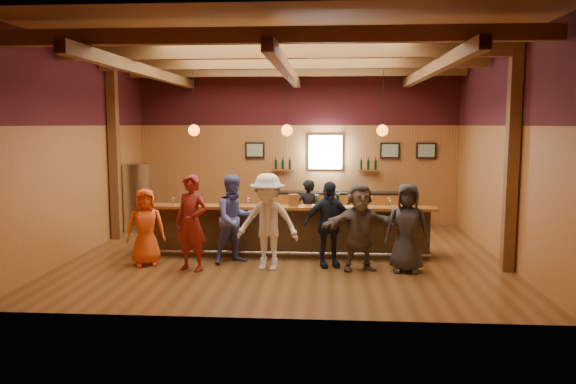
{
  "coord_description": "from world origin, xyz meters",
  "views": [
    {
      "loc": [
        0.86,
        -11.9,
        2.83
      ],
      "look_at": [
        0.0,
        0.3,
        1.35
      ],
      "focal_mm": 35.0,
      "sensor_mm": 36.0,
      "label": 1
    }
  ],
  "objects_px": {
    "customer_navy": "(328,224)",
    "bottle_a": "(317,200)",
    "bar_counter": "(288,230)",
    "ice_bucket": "(294,200)",
    "customer_orange": "(146,227)",
    "back_bar_cabinet": "(339,209)",
    "customer_dark": "(407,228)",
    "customer_redvest": "(191,223)",
    "customer_brown": "(360,227)",
    "customer_denim": "(235,219)",
    "customer_white": "(268,222)",
    "stainless_fridge": "(141,197)",
    "bartender": "(308,212)"
  },
  "relations": [
    {
      "from": "stainless_fridge",
      "to": "ice_bucket",
      "type": "distance_m",
      "value": 5.07
    },
    {
      "from": "bar_counter",
      "to": "back_bar_cabinet",
      "type": "height_order",
      "value": "bar_counter"
    },
    {
      "from": "bar_counter",
      "to": "customer_white",
      "type": "xyz_separation_m",
      "value": [
        -0.31,
        -1.35,
        0.42
      ]
    },
    {
      "from": "customer_white",
      "to": "customer_dark",
      "type": "xyz_separation_m",
      "value": [
        2.68,
        0.01,
        -0.09
      ]
    },
    {
      "from": "customer_brown",
      "to": "customer_dark",
      "type": "distance_m",
      "value": 0.9
    },
    {
      "from": "customer_navy",
      "to": "bottle_a",
      "type": "distance_m",
      "value": 0.95
    },
    {
      "from": "customer_denim",
      "to": "customer_white",
      "type": "height_order",
      "value": "customer_white"
    },
    {
      "from": "customer_denim",
      "to": "bartender",
      "type": "relative_size",
      "value": 1.18
    },
    {
      "from": "customer_white",
      "to": "customer_redvest",
      "type": "bearing_deg",
      "value": -164.5
    },
    {
      "from": "stainless_fridge",
      "to": "ice_bucket",
      "type": "bearing_deg",
      "value": -32.83
    },
    {
      "from": "customer_dark",
      "to": "bartender",
      "type": "bearing_deg",
      "value": 137.76
    },
    {
      "from": "customer_orange",
      "to": "customer_brown",
      "type": "distance_m",
      "value": 4.27
    },
    {
      "from": "back_bar_cabinet",
      "to": "customer_orange",
      "type": "xyz_separation_m",
      "value": [
        -3.98,
        -4.76,
        0.3
      ]
    },
    {
      "from": "customer_denim",
      "to": "back_bar_cabinet",
      "type": "bearing_deg",
      "value": 30.63
    },
    {
      "from": "customer_denim",
      "to": "customer_dark",
      "type": "bearing_deg",
      "value": -40.82
    },
    {
      "from": "bottle_a",
      "to": "stainless_fridge",
      "type": "bearing_deg",
      "value": 150.51
    },
    {
      "from": "customer_dark",
      "to": "bottle_a",
      "type": "relative_size",
      "value": 5.46
    },
    {
      "from": "back_bar_cabinet",
      "to": "bartender",
      "type": "xyz_separation_m",
      "value": [
        -0.8,
        -2.5,
        0.29
      ]
    },
    {
      "from": "customer_navy",
      "to": "customer_dark",
      "type": "height_order",
      "value": "customer_navy"
    },
    {
      "from": "customer_dark",
      "to": "customer_redvest",
      "type": "bearing_deg",
      "value": -169.32
    },
    {
      "from": "stainless_fridge",
      "to": "bartender",
      "type": "xyz_separation_m",
      "value": [
        4.5,
        -1.38,
        -0.13
      ]
    },
    {
      "from": "back_bar_cabinet",
      "to": "customer_white",
      "type": "distance_m",
      "value": 5.16
    },
    {
      "from": "bar_counter",
      "to": "back_bar_cabinet",
      "type": "xyz_separation_m",
      "value": [
        1.18,
        3.57,
        -0.05
      ]
    },
    {
      "from": "customer_dark",
      "to": "ice_bucket",
      "type": "distance_m",
      "value": 2.5
    },
    {
      "from": "bar_counter",
      "to": "bartender",
      "type": "height_order",
      "value": "bartender"
    },
    {
      "from": "customer_brown",
      "to": "customer_navy",
      "type": "bearing_deg",
      "value": 144.33
    },
    {
      "from": "bar_counter",
      "to": "customer_brown",
      "type": "distance_m",
      "value": 1.99
    },
    {
      "from": "customer_brown",
      "to": "bottle_a",
      "type": "xyz_separation_m",
      "value": [
        -0.86,
        1.07,
        0.38
      ]
    },
    {
      "from": "customer_orange",
      "to": "back_bar_cabinet",
      "type": "bearing_deg",
      "value": 29.46
    },
    {
      "from": "stainless_fridge",
      "to": "customer_redvest",
      "type": "distance_m",
      "value": 4.61
    },
    {
      "from": "back_bar_cabinet",
      "to": "bartender",
      "type": "bearing_deg",
      "value": -107.72
    },
    {
      "from": "ice_bucket",
      "to": "bottle_a",
      "type": "height_order",
      "value": "bottle_a"
    },
    {
      "from": "customer_navy",
      "to": "customer_brown",
      "type": "xyz_separation_m",
      "value": [
        0.6,
        -0.24,
        -0.0
      ]
    },
    {
      "from": "customer_white",
      "to": "bartender",
      "type": "distance_m",
      "value": 2.52
    },
    {
      "from": "customer_white",
      "to": "customer_orange",
      "type": "bearing_deg",
      "value": -174.78
    },
    {
      "from": "customer_orange",
      "to": "customer_denim",
      "type": "height_order",
      "value": "customer_denim"
    },
    {
      "from": "bar_counter",
      "to": "bottle_a",
      "type": "distance_m",
      "value": 0.97
    },
    {
      "from": "customer_redvest",
      "to": "bottle_a",
      "type": "height_order",
      "value": "customer_redvest"
    },
    {
      "from": "bartender",
      "to": "bottle_a",
      "type": "distance_m",
      "value": 1.4
    },
    {
      "from": "bar_counter",
      "to": "customer_white",
      "type": "distance_m",
      "value": 1.45
    },
    {
      "from": "bar_counter",
      "to": "ice_bucket",
      "type": "distance_m",
      "value": 0.78
    },
    {
      "from": "customer_brown",
      "to": "bartender",
      "type": "relative_size",
      "value": 1.11
    },
    {
      "from": "back_bar_cabinet",
      "to": "customer_orange",
      "type": "bearing_deg",
      "value": -129.86
    },
    {
      "from": "stainless_fridge",
      "to": "customer_orange",
      "type": "distance_m",
      "value": 3.88
    },
    {
      "from": "customer_redvest",
      "to": "ice_bucket",
      "type": "xyz_separation_m",
      "value": [
        1.91,
        1.23,
        0.3
      ]
    },
    {
      "from": "customer_denim",
      "to": "ice_bucket",
      "type": "xyz_separation_m",
      "value": [
        1.17,
        0.57,
        0.33
      ]
    },
    {
      "from": "customer_redvest",
      "to": "bartender",
      "type": "bearing_deg",
      "value": 69.94
    },
    {
      "from": "bar_counter",
      "to": "customer_dark",
      "type": "distance_m",
      "value": 2.75
    },
    {
      "from": "customer_brown",
      "to": "customer_dark",
      "type": "height_order",
      "value": "customer_dark"
    },
    {
      "from": "back_bar_cabinet",
      "to": "customer_navy",
      "type": "height_order",
      "value": "customer_navy"
    }
  ]
}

